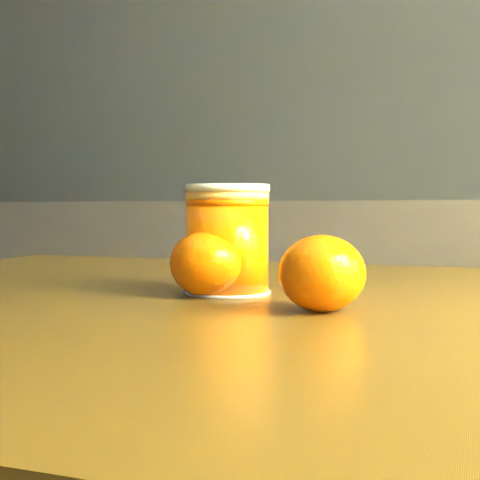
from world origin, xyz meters
The scene contains 5 objects.
kitchen_counter centered at (0.00, 1.45, 0.45)m, with size 3.15×0.60×0.90m, color #535358.
table centered at (0.77, 0.08, 0.70)m, with size 1.19×0.94×0.81m.
juice_glass centered at (0.69, 0.09, 0.86)m, with size 0.08×0.08×0.10m.
orange_front centered at (0.68, 0.06, 0.84)m, with size 0.07×0.07×0.06m, color #E46204.
orange_back centered at (0.80, 0.04, 0.84)m, with size 0.07×0.07×0.06m, color #E46204.
Camera 1 is at (1.00, -0.43, 0.89)m, focal length 50.00 mm.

